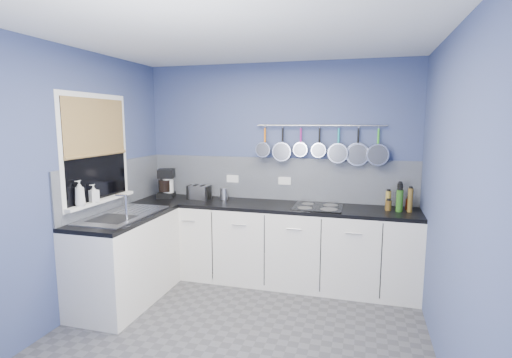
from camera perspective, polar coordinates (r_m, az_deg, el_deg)
The scene contains 41 objects.
floor at distance 3.66m, azimuth -2.58°, elevation -21.70°, with size 3.20×3.00×0.02m, color #47474C.
ceiling at distance 3.24m, azimuth -2.89°, elevation 20.57°, with size 3.20×3.00×0.02m, color white.
wall_back at distance 4.66m, azimuth 3.10°, elevation 1.30°, with size 3.20×0.02×2.50m, color #3C4875.
wall_front at distance 1.89m, azimuth -17.45°, elevation -9.81°, with size 3.20×0.02×2.50m, color #3C4875.
wall_left at distance 4.02m, azimuth -25.07°, elevation -0.64°, with size 0.02×3.00×2.50m, color #3C4875.
wall_right at distance 3.12m, azimuth 26.63°, elevation -3.15°, with size 0.02×3.00×2.50m, color #3C4875.
backsplash_back at distance 4.65m, azimuth 3.03°, elevation 0.04°, with size 3.20×0.02×0.50m, color #8C91A0.
backsplash_left at distance 4.49m, azimuth -19.82°, elevation -0.76°, with size 0.02×1.80×0.50m, color #8C91A0.
cabinet_run_back at distance 4.54m, azimuth 2.16°, elevation -9.49°, with size 3.20×0.60×0.86m, color silver.
worktop_back at distance 4.43m, azimuth 2.19°, elevation -3.94°, with size 3.20×0.60×0.04m, color black.
cabinet_run_left at distance 4.26m, azimuth -18.47°, elevation -11.17°, with size 0.60×1.20×0.86m, color silver.
worktop_left at distance 4.14m, azimuth -18.76°, elevation -5.28°, with size 0.60×1.20×0.04m, color black.
window_frame at distance 4.20m, azimuth -22.31°, elevation 4.00°, with size 0.01×1.00×1.10m, color white.
window_glass at distance 4.20m, azimuth -22.26°, elevation 4.00°, with size 0.01×0.90×1.00m, color black.
bamboo_blind at distance 4.18m, azimuth -22.34°, elevation 7.08°, with size 0.01×0.90×0.55m, color tan.
window_sill at distance 4.25m, azimuth -21.65°, elevation -2.93°, with size 0.10×0.98×0.03m, color white.
sink_unit at distance 4.13m, azimuth -18.78°, elevation -4.95°, with size 0.50×0.95×0.01m, color silver.
mixer_tap at distance 3.87m, azimuth -18.40°, elevation -3.91°, with size 0.12×0.08×0.26m, color silver, non-canonical shape.
socket_left at distance 4.79m, azimuth -3.44°, elevation 0.04°, with size 0.15×0.01×0.09m, color white.
socket_right at distance 4.62m, azimuth 4.20°, elevation -0.27°, with size 0.15×0.01×0.09m, color white.
pot_rail at distance 4.48m, azimuth 9.29°, elevation 7.71°, with size 0.02×0.02×1.45m, color silver.
soap_bottle_a at distance 3.96m, azimuth -24.34°, elevation -1.89°, with size 0.09×0.09×0.24m, color white.
soap_bottle_b at distance 4.12m, azimuth -22.61°, elevation -1.91°, with size 0.08×0.08×0.17m, color white.
paper_towel at distance 4.89m, azimuth -12.70°, elevation -0.98°, with size 0.13×0.13×0.29m, color white.
coffee_maker at distance 4.89m, azimuth -13.04°, elevation -0.64°, with size 0.20×0.22×0.35m, color black, non-canonical shape.
toaster at distance 4.74m, azimuth -8.29°, elevation -1.94°, with size 0.25×0.15×0.16m, color silver.
canister at distance 4.70m, azimuth -4.69°, elevation -2.16°, with size 0.09×0.09×0.13m, color silver.
hob at distance 4.30m, azimuth 9.02°, elevation -4.07°, with size 0.52×0.46×0.01m, color black.
pan_0 at distance 4.59m, azimuth 1.29°, elevation 5.55°, with size 0.18×0.13×0.37m, color silver, non-canonical shape.
pan_1 at distance 4.55m, azimuth 3.89°, elevation 5.22°, with size 0.22×0.08×0.41m, color silver, non-canonical shape.
pan_2 at distance 4.51m, azimuth 6.54°, elevation 5.51°, with size 0.17×0.06×0.36m, color silver, non-canonical shape.
pan_3 at distance 4.48m, azimuth 9.22°, elevation 5.43°, with size 0.17×0.10×0.36m, color silver, non-canonical shape.
pan_4 at distance 4.46m, azimuth 11.93°, elevation 4.98°, with size 0.22×0.09×0.41m, color silver, non-canonical shape.
pan_5 at distance 4.46m, azimuth 14.65°, elevation 4.71°, with size 0.25×0.05×0.44m, color silver, non-canonical shape.
pan_6 at distance 4.46m, azimuth 17.38°, elevation 4.68°, with size 0.24×0.10×0.43m, color silver, non-canonical shape.
condiment_0 at distance 4.43m, azimuth 21.37°, elevation -3.46°, with size 0.06×0.06×0.12m, color #4C190C.
condiment_1 at distance 4.42m, azimuth 20.23°, elevation -2.39°, with size 0.06×0.06×0.28m, color black.
condiment_2 at distance 4.41m, azimuth 18.73°, elevation -2.91°, with size 0.06×0.06×0.19m, color olive.
condiment_3 at distance 4.32m, azimuth 21.59°, elevation -2.89°, with size 0.05×0.05×0.25m, color brown.
condiment_4 at distance 4.31m, azimuth 20.22°, elevation -3.01°, with size 0.07×0.07×0.23m, color #265919.
condiment_5 at distance 4.33m, azimuth 18.76°, elevation -3.68°, with size 0.06×0.06×0.10m, color brown.
Camera 1 is at (1.00, -3.01, 1.83)m, focal length 27.40 mm.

